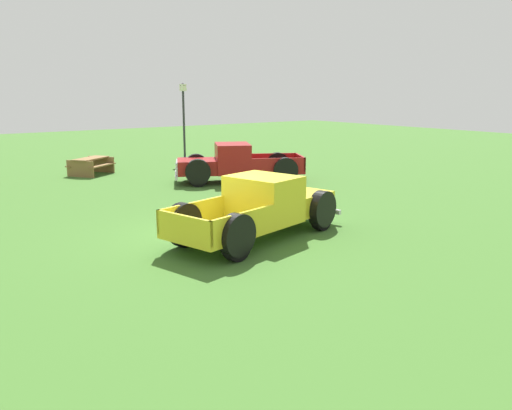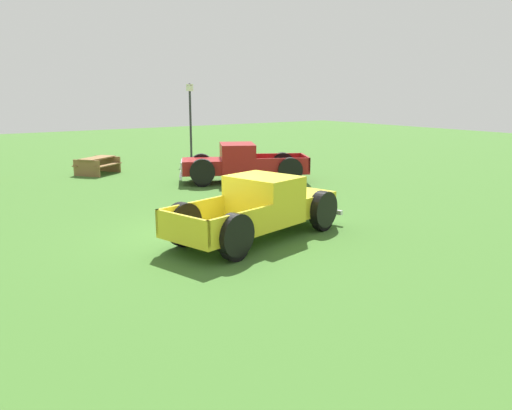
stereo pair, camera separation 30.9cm
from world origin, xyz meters
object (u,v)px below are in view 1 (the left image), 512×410
picnic_table (91,164)px  lamp_post_near (184,121)px  pickup_truck_foreground (265,207)px  pickup_truck_behind_left (231,164)px

picnic_table → lamp_post_near: bearing=13.2°
pickup_truck_foreground → pickup_truck_behind_left: (3.91, 7.54, 0.01)m
pickup_truck_foreground → picnic_table: 13.16m
pickup_truck_behind_left → lamp_post_near: bearing=77.3°
pickup_truck_foreground → pickup_truck_behind_left: size_ratio=1.00×
lamp_post_near → picnic_table: (-5.65, -1.32, -1.72)m
pickup_truck_behind_left → picnic_table: (-4.09, 5.62, -0.29)m
pickup_truck_behind_left → pickup_truck_foreground: bearing=-117.4°
pickup_truck_behind_left → picnic_table: bearing=126.0°
pickup_truck_foreground → pickup_truck_behind_left: 8.49m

